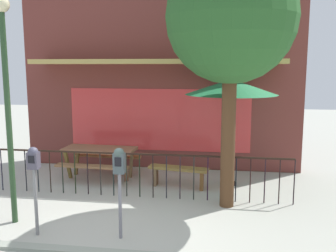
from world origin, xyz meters
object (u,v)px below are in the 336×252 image
object	(u,v)px
patio_umbrella	(231,87)
street_tree	(231,19)
parking_meter_near	(34,167)
picnic_table_left	(100,154)
street_lamp	(6,79)
parking_meter_far	(119,169)
patio_bench	(178,172)

from	to	relation	value
patio_umbrella	street_tree	distance (m)	1.98
patio_umbrella	parking_meter_near	size ratio (longest dim) A/B	1.67
picnic_table_left	parking_meter_near	xyz separation A→B (m)	(0.01, -3.34, 0.55)
picnic_table_left	patio_umbrella	xyz separation A→B (m)	(3.22, -0.07, 1.71)
picnic_table_left	street_lamp	size ratio (longest dim) A/B	0.47
parking_meter_near	parking_meter_far	size ratio (longest dim) A/B	0.99
picnic_table_left	patio_umbrella	world-z (taller)	patio_umbrella
parking_meter_far	street_tree	distance (m)	3.51
street_tree	parking_meter_far	bearing A→B (deg)	-134.86
parking_meter_far	street_tree	bearing A→B (deg)	45.14
picnic_table_left	parking_meter_near	distance (m)	3.39
patio_bench	parking_meter_near	bearing A→B (deg)	-125.15
patio_umbrella	street_tree	xyz separation A→B (m)	(-0.06, -1.44, 1.35)
patio_umbrella	street_lamp	size ratio (longest dim) A/B	0.63
patio_bench	parking_meter_far	bearing A→B (deg)	-102.44
patio_bench	parking_meter_near	world-z (taller)	parking_meter_near
picnic_table_left	parking_meter_far	xyz separation A→B (m)	(1.43, -3.26, 0.56)
parking_meter_near	patio_umbrella	bearing A→B (deg)	45.54
picnic_table_left	patio_umbrella	size ratio (longest dim) A/B	0.74
picnic_table_left	street_tree	xyz separation A→B (m)	(3.16, -1.52, 3.06)
parking_meter_near	parking_meter_far	xyz separation A→B (m)	(1.42, 0.09, 0.01)
patio_umbrella	parking_meter_near	xyz separation A→B (m)	(-3.21, -3.27, -1.16)
patio_umbrella	patio_bench	bearing A→B (deg)	-161.96
parking_meter_far	street_lamp	xyz separation A→B (m)	(-2.08, 0.36, 1.41)
parking_meter_far	street_lamp	bearing A→B (deg)	170.22
parking_meter_near	picnic_table_left	bearing A→B (deg)	90.21
street_lamp	parking_meter_near	bearing A→B (deg)	-33.89
street_tree	parking_meter_near	bearing A→B (deg)	-149.87
street_tree	street_lamp	xyz separation A→B (m)	(-3.81, -1.38, -1.09)
street_tree	street_lamp	size ratio (longest dim) A/B	1.25
street_lamp	patio_bench	bearing A→B (deg)	42.18
patio_bench	picnic_table_left	bearing A→B (deg)	167.49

